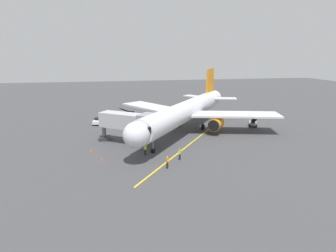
{
  "coord_description": "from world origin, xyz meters",
  "views": [
    {
      "loc": [
        14.26,
        54.25,
        14.72
      ],
      "look_at": [
        4.96,
        8.62,
        3.0
      ],
      "focal_mm": 30.62,
      "sensor_mm": 36.0,
      "label": 1
    }
  ],
  "objects_px": {
    "airplane": "(186,111)",
    "ground_crew_wing_walker": "(145,149)",
    "belt_loader_portside": "(253,123)",
    "safety_cone_nose_right": "(91,150)",
    "belt_loader_near_nose": "(128,113)",
    "ground_crew_marshaller": "(180,154)",
    "safety_cone_nose_left": "(102,159)",
    "ground_crew_loader": "(167,162)",
    "tug_starboard_side": "(97,122)",
    "jet_bridge": "(131,122)",
    "safety_cone_wing_port": "(135,141)"
  },
  "relations": [
    {
      "from": "belt_loader_portside",
      "to": "tug_starboard_side",
      "type": "relative_size",
      "value": 1.78
    },
    {
      "from": "belt_loader_portside",
      "to": "belt_loader_near_nose",
      "type": "bearing_deg",
      "value": -33.44
    },
    {
      "from": "ground_crew_loader",
      "to": "airplane",
      "type": "bearing_deg",
      "value": -112.36
    },
    {
      "from": "belt_loader_near_nose",
      "to": "safety_cone_nose_left",
      "type": "height_order",
      "value": "belt_loader_near_nose"
    },
    {
      "from": "ground_crew_loader",
      "to": "safety_cone_nose_right",
      "type": "height_order",
      "value": "ground_crew_loader"
    },
    {
      "from": "ground_crew_loader",
      "to": "tug_starboard_side",
      "type": "distance_m",
      "value": 28.44
    },
    {
      "from": "jet_bridge",
      "to": "belt_loader_portside",
      "type": "relative_size",
      "value": 2.21
    },
    {
      "from": "jet_bridge",
      "to": "ground_crew_wing_walker",
      "type": "xyz_separation_m",
      "value": [
        -1.56,
        5.86,
        -2.88
      ]
    },
    {
      "from": "belt_loader_near_nose",
      "to": "ground_crew_marshaller",
      "type": "bearing_deg",
      "value": 98.98
    },
    {
      "from": "safety_cone_nose_right",
      "to": "safety_cone_nose_left",
      "type": "bearing_deg",
      "value": 112.64
    },
    {
      "from": "tug_starboard_side",
      "to": "safety_cone_nose_left",
      "type": "xyz_separation_m",
      "value": [
        -1.33,
        21.98,
        -0.43
      ]
    },
    {
      "from": "tug_starboard_side",
      "to": "belt_loader_portside",
      "type": "bearing_deg",
      "value": 165.99
    },
    {
      "from": "airplane",
      "to": "jet_bridge",
      "type": "distance_m",
      "value": 12.5
    },
    {
      "from": "ground_crew_marshaller",
      "to": "safety_cone_nose_left",
      "type": "bearing_deg",
      "value": -9.79
    },
    {
      "from": "airplane",
      "to": "ground_crew_loader",
      "type": "height_order",
      "value": "airplane"
    },
    {
      "from": "ground_crew_wing_walker",
      "to": "belt_loader_near_nose",
      "type": "relative_size",
      "value": 0.4
    },
    {
      "from": "ground_crew_loader",
      "to": "belt_loader_near_nose",
      "type": "distance_m",
      "value": 35.12
    },
    {
      "from": "belt_loader_near_nose",
      "to": "safety_cone_nose_right",
      "type": "height_order",
      "value": "belt_loader_near_nose"
    },
    {
      "from": "jet_bridge",
      "to": "ground_crew_marshaller",
      "type": "bearing_deg",
      "value": 124.72
    },
    {
      "from": "ground_crew_marshaller",
      "to": "belt_loader_portside",
      "type": "xyz_separation_m",
      "value": [
        -19.63,
        -15.9,
        -0.17
      ]
    },
    {
      "from": "tug_starboard_side",
      "to": "safety_cone_nose_left",
      "type": "relative_size",
      "value": 4.77
    },
    {
      "from": "belt_loader_near_nose",
      "to": "tug_starboard_side",
      "type": "xyz_separation_m",
      "value": [
        7.2,
        8.36,
        -0.01
      ]
    },
    {
      "from": "airplane",
      "to": "ground_crew_wing_walker",
      "type": "xyz_separation_m",
      "value": [
        9.46,
        11.75,
        -3.12
      ]
    },
    {
      "from": "ground_crew_loader",
      "to": "safety_cone_nose_left",
      "type": "height_order",
      "value": "ground_crew_loader"
    },
    {
      "from": "ground_crew_loader",
      "to": "belt_loader_near_nose",
      "type": "bearing_deg",
      "value": -85.55
    },
    {
      "from": "ground_crew_marshaller",
      "to": "ground_crew_wing_walker",
      "type": "bearing_deg",
      "value": -33.4
    },
    {
      "from": "jet_bridge",
      "to": "safety_cone_wing_port",
      "type": "relative_size",
      "value": 18.76
    },
    {
      "from": "jet_bridge",
      "to": "ground_crew_wing_walker",
      "type": "distance_m",
      "value": 6.71
    },
    {
      "from": "ground_crew_wing_walker",
      "to": "safety_cone_wing_port",
      "type": "distance_m",
      "value": 6.64
    },
    {
      "from": "ground_crew_marshaller",
      "to": "belt_loader_near_nose",
      "type": "bearing_deg",
      "value": -81.02
    },
    {
      "from": "airplane",
      "to": "ground_crew_wing_walker",
      "type": "height_order",
      "value": "airplane"
    },
    {
      "from": "belt_loader_near_nose",
      "to": "belt_loader_portside",
      "type": "xyz_separation_m",
      "value": [
        -24.72,
        16.33,
        0.0
      ]
    },
    {
      "from": "ground_crew_wing_walker",
      "to": "ground_crew_loader",
      "type": "relative_size",
      "value": 1.0
    },
    {
      "from": "safety_cone_nose_left",
      "to": "belt_loader_near_nose",
      "type": "bearing_deg",
      "value": -100.94
    },
    {
      "from": "safety_cone_wing_port",
      "to": "airplane",
      "type": "bearing_deg",
      "value": -153.5
    },
    {
      "from": "ground_crew_wing_walker",
      "to": "tug_starboard_side",
      "type": "bearing_deg",
      "value": -69.74
    },
    {
      "from": "jet_bridge",
      "to": "belt_loader_near_nose",
      "type": "distance_m",
      "value": 23.56
    },
    {
      "from": "ground_crew_wing_walker",
      "to": "safety_cone_nose_left",
      "type": "bearing_deg",
      "value": 10.23
    },
    {
      "from": "jet_bridge",
      "to": "ground_crew_wing_walker",
      "type": "relative_size",
      "value": 6.03
    },
    {
      "from": "ground_crew_loader",
      "to": "tug_starboard_side",
      "type": "height_order",
      "value": "ground_crew_loader"
    },
    {
      "from": "ground_crew_loader",
      "to": "belt_loader_portside",
      "type": "bearing_deg",
      "value": -139.66
    },
    {
      "from": "ground_crew_loader",
      "to": "belt_loader_near_nose",
      "type": "relative_size",
      "value": 0.4
    },
    {
      "from": "ground_crew_loader",
      "to": "belt_loader_portside",
      "type": "height_order",
      "value": "belt_loader_portside"
    },
    {
      "from": "tug_starboard_side",
      "to": "jet_bridge",
      "type": "bearing_deg",
      "value": 112.28
    },
    {
      "from": "tug_starboard_side",
      "to": "safety_cone_wing_port",
      "type": "relative_size",
      "value": 4.77
    },
    {
      "from": "belt_loader_portside",
      "to": "safety_cone_nose_right",
      "type": "height_order",
      "value": "belt_loader_portside"
    },
    {
      "from": "airplane",
      "to": "safety_cone_nose_right",
      "type": "relative_size",
      "value": 63.2
    },
    {
      "from": "airplane",
      "to": "belt_loader_near_nose",
      "type": "bearing_deg",
      "value": -60.3
    },
    {
      "from": "airplane",
      "to": "belt_loader_portside",
      "type": "height_order",
      "value": "airplane"
    },
    {
      "from": "belt_loader_near_nose",
      "to": "ground_crew_loader",
      "type": "bearing_deg",
      "value": 94.45
    }
  ]
}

